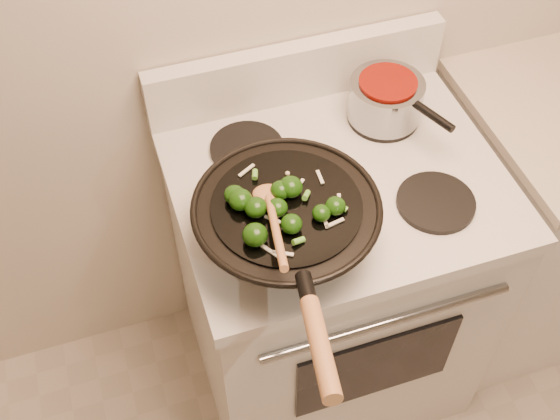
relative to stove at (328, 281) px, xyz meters
name	(u,v)px	position (x,y,z in m)	size (l,w,h in m)	color
stove	(328,281)	(0.00, 0.00, 0.00)	(0.78, 0.67, 1.08)	silver
wok	(287,223)	(-0.18, -0.16, 0.53)	(0.40, 0.65, 0.20)	black
stirfry	(274,206)	(-0.21, -0.16, 0.60)	(0.23, 0.26, 0.04)	#143909
wooden_spoon	(272,213)	(-0.22, -0.19, 0.62)	(0.09, 0.29, 0.11)	#AC7243
saucepan	(386,99)	(0.18, 0.15, 0.52)	(0.18, 0.28, 0.11)	gray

